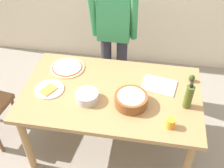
% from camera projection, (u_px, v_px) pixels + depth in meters
% --- Properties ---
extents(ground, '(8.00, 8.00, 0.00)m').
position_uv_depth(ground, '(111.00, 143.00, 2.97)').
color(ground, gray).
extents(dining_table, '(1.60, 0.96, 0.76)m').
position_uv_depth(dining_table, '(111.00, 99.00, 2.52)').
color(dining_table, '#A37A4C').
rests_on(dining_table, ground).
extents(person_cook, '(0.49, 0.25, 1.62)m').
position_uv_depth(person_cook, '(114.00, 30.00, 2.91)').
color(person_cook, '#2D2D38').
rests_on(person_cook, ground).
extents(pizza_raw_on_board, '(0.34, 0.34, 0.02)m').
position_uv_depth(pizza_raw_on_board, '(67.00, 67.00, 2.71)').
color(pizza_raw_on_board, beige).
rests_on(pizza_raw_on_board, dining_table).
extents(plate_with_slice, '(0.26, 0.26, 0.02)m').
position_uv_depth(plate_with_slice, '(49.00, 89.00, 2.47)').
color(plate_with_slice, white).
rests_on(plate_with_slice, dining_table).
extents(popcorn_bowl, '(0.28, 0.28, 0.11)m').
position_uv_depth(popcorn_bowl, '(131.00, 99.00, 2.31)').
color(popcorn_bowl, brown).
rests_on(popcorn_bowl, dining_table).
extents(mixing_bowl_steel, '(0.20, 0.20, 0.08)m').
position_uv_depth(mixing_bowl_steel, '(87.00, 96.00, 2.36)').
color(mixing_bowl_steel, '#B7B7BC').
rests_on(mixing_bowl_steel, dining_table).
extents(olive_oil_bottle, '(0.07, 0.07, 0.26)m').
position_uv_depth(olive_oil_bottle, '(189.00, 97.00, 2.25)').
color(olive_oil_bottle, '#47561E').
rests_on(olive_oil_bottle, dining_table).
extents(cup_orange, '(0.07, 0.07, 0.08)m').
position_uv_depth(cup_orange, '(171.00, 123.00, 2.13)').
color(cup_orange, orange).
rests_on(cup_orange, dining_table).
extents(cutting_board_white, '(0.33, 0.27, 0.01)m').
position_uv_depth(cutting_board_white, '(159.00, 85.00, 2.52)').
color(cutting_board_white, white).
rests_on(cutting_board_white, dining_table).
extents(avocado, '(0.06, 0.06, 0.07)m').
position_uv_depth(avocado, '(192.00, 78.00, 2.55)').
color(avocado, '#2D4219').
rests_on(avocado, dining_table).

